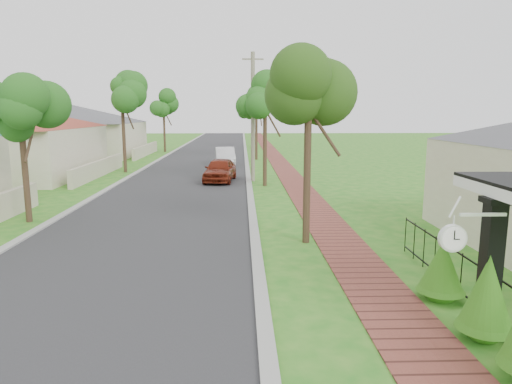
# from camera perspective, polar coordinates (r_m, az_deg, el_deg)

# --- Properties ---
(ground) EXTENTS (160.00, 160.00, 0.00)m
(ground) POSITION_cam_1_polar(r_m,az_deg,el_deg) (9.30, -3.26, -15.08)
(ground) COLOR #24751C
(ground) RESTS_ON ground
(road) EXTENTS (7.00, 120.00, 0.02)m
(road) POSITION_cam_1_polar(r_m,az_deg,el_deg) (28.88, -8.26, 1.99)
(road) COLOR #28282B
(road) RESTS_ON ground
(kerb_right) EXTENTS (0.30, 120.00, 0.10)m
(kerb_right) POSITION_cam_1_polar(r_m,az_deg,el_deg) (28.70, -0.99, 2.05)
(kerb_right) COLOR #9E9E99
(kerb_right) RESTS_ON ground
(kerb_left) EXTENTS (0.30, 120.00, 0.10)m
(kerb_left) POSITION_cam_1_polar(r_m,az_deg,el_deg) (29.51, -15.32, 1.91)
(kerb_left) COLOR #9E9E99
(kerb_left) RESTS_ON ground
(sidewalk) EXTENTS (1.50, 120.00, 0.03)m
(sidewalk) POSITION_cam_1_polar(r_m,az_deg,el_deg) (28.85, 4.18, 2.06)
(sidewalk) COLOR brown
(sidewalk) RESTS_ON ground
(porch_post) EXTENTS (0.48, 0.48, 2.52)m
(porch_post) POSITION_cam_1_polar(r_m,az_deg,el_deg) (9.03, 27.16, -9.32)
(porch_post) COLOR black
(porch_post) RESTS_ON ground
(picket_fence) EXTENTS (0.03, 8.02, 1.00)m
(picket_fence) POSITION_cam_1_polar(r_m,az_deg,el_deg) (10.21, 25.92, -10.54)
(picket_fence) COLOR black
(picket_fence) RESTS_ON ground
(street_trees) EXTENTS (10.70, 37.65, 5.89)m
(street_trees) POSITION_cam_1_polar(r_m,az_deg,el_deg) (35.41, -7.00, 10.82)
(street_trees) COLOR #382619
(street_trees) RESTS_ON ground
(hedge_row) EXTENTS (0.88, 5.08, 2.06)m
(hedge_row) POSITION_cam_1_polar(r_m,az_deg,el_deg) (8.49, 28.81, -12.71)
(hedge_row) COLOR #1B6213
(hedge_row) RESTS_ON ground
(far_house_grey) EXTENTS (15.56, 15.56, 4.60)m
(far_house_grey) POSITION_cam_1_polar(r_m,az_deg,el_deg) (45.10, -21.72, 7.20)
(far_house_grey) COLOR beige
(far_house_grey) RESTS_ON ground
(parked_car_red) EXTENTS (1.99, 4.06, 1.33)m
(parked_car_red) POSITION_cam_1_polar(r_m,az_deg,el_deg) (26.28, -4.52, 2.75)
(parked_car_red) COLOR maroon
(parked_car_red) RESTS_ON ground
(parked_car_white) EXTENTS (1.71, 4.10, 1.32)m
(parked_car_white) POSITION_cam_1_polar(r_m,az_deg,el_deg) (34.60, -3.89, 4.47)
(parked_car_white) COLOR silver
(parked_car_white) RESTS_ON ground
(near_tree) EXTENTS (2.28, 2.28, 5.86)m
(near_tree) POSITION_cam_1_polar(r_m,az_deg,el_deg) (13.61, 6.62, 13.01)
(near_tree) COLOR #382619
(near_tree) RESTS_ON ground
(utility_pole) EXTENTS (1.20, 0.24, 7.25)m
(utility_pole) POSITION_cam_1_polar(r_m,az_deg,el_deg) (26.18, -0.39, 9.38)
(utility_pole) COLOR gray
(utility_pole) RESTS_ON ground
(station_clock) EXTENTS (1.07, 0.13, 0.64)m
(station_clock) POSITION_cam_1_polar(r_m,az_deg,el_deg) (8.07, 23.59, -5.11)
(station_clock) COLOR white
(station_clock) RESTS_ON ground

